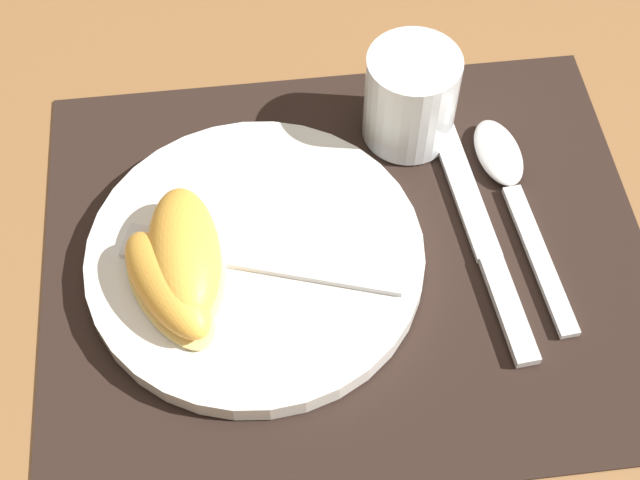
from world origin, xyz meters
TOP-DOWN VIEW (x-y plane):
  - ground_plane at (0.00, 0.00)m, footprint 3.00×3.00m
  - placemat at (0.00, 0.00)m, footprint 0.43×0.35m
  - plate at (-0.07, 0.00)m, footprint 0.24×0.24m
  - juice_glass at (0.06, 0.11)m, footprint 0.07×0.07m
  - knife at (0.10, -0.00)m, footprint 0.04×0.21m
  - spoon at (0.13, 0.05)m, footprint 0.04×0.19m
  - fork at (-0.08, -0.01)m, footprint 0.19×0.08m
  - citrus_wedge_0 at (-0.11, -0.01)m, footprint 0.06×0.11m
  - citrus_wedge_1 at (-0.12, -0.03)m, footprint 0.08×0.11m

SIDE VIEW (x-z plane):
  - ground_plane at x=0.00m, z-range 0.00..0.00m
  - placemat at x=0.00m, z-range 0.00..0.00m
  - knife at x=0.10m, z-range 0.00..0.01m
  - spoon at x=0.13m, z-range 0.00..0.01m
  - plate at x=-0.07m, z-range 0.00..0.02m
  - fork at x=-0.08m, z-range 0.02..0.02m
  - citrus_wedge_1 at x=-0.12m, z-range 0.02..0.05m
  - citrus_wedge_0 at x=-0.11m, z-range 0.02..0.06m
  - juice_glass at x=0.06m, z-range 0.00..0.08m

